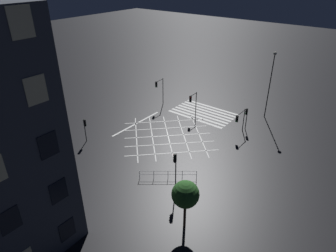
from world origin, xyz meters
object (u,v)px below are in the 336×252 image
traffic_light_se_cross (159,87)px  street_tree_near (185,195)px  street_lamp_east (30,121)px  street_lamp_west (271,75)px  traffic_light_sw_main (246,114)px  traffic_light_sw_cross (240,118)px  traffic_light_median_south (193,100)px  traffic_light_nw_main (175,165)px  traffic_light_ne_cross (85,126)px

traffic_light_se_cross → street_tree_near: 26.71m
traffic_light_se_cross → street_lamp_east: (-0.96, 22.45, 3.13)m
traffic_light_se_cross → street_lamp_west: bearing=113.6°
traffic_light_sw_main → traffic_light_sw_cross: size_ratio=0.97×
traffic_light_median_south → traffic_light_nw_main: size_ratio=0.88×
traffic_light_median_south → street_tree_near: (-11.76, 18.75, 0.86)m
traffic_light_sw_cross → traffic_light_nw_main: (-0.14, 14.94, 0.75)m
traffic_light_se_cross → traffic_light_median_south: traffic_light_se_cross is taller
traffic_light_se_cross → traffic_light_sw_cross: (-14.80, 0.72, -0.86)m
traffic_light_nw_main → street_lamp_west: (-0.67, -22.49, 3.52)m
street_lamp_west → street_tree_near: (-3.02, 25.97, -2.99)m
traffic_light_nw_main → street_tree_near: bearing=136.7°
traffic_light_nw_main → street_lamp_west: 22.78m
traffic_light_median_south → traffic_light_sw_main: size_ratio=1.22×
traffic_light_se_cross → street_tree_near: street_tree_near is taller
traffic_light_ne_cross → traffic_light_nw_main: 15.39m
traffic_light_se_cross → street_tree_near: size_ratio=0.92×
traffic_light_ne_cross → traffic_light_sw_cross: bearing=-47.0°
traffic_light_sw_cross → traffic_light_se_cross: bearing=-92.8°
traffic_light_median_south → traffic_light_sw_main: (-8.00, -1.69, -0.56)m
traffic_light_median_south → street_lamp_west: 11.98m
traffic_light_median_south → street_lamp_east: bearing=-15.0°
street_tree_near → traffic_light_ne_cross: bearing=-12.5°
traffic_light_se_cross → street_lamp_east: 22.69m
traffic_light_se_cross → traffic_light_ne_cross: size_ratio=1.43×
traffic_light_se_cross → traffic_light_nw_main: bearing=43.7°
traffic_light_sw_main → street_lamp_east: size_ratio=0.38×
traffic_light_sw_main → street_lamp_east: 27.82m
traffic_light_sw_cross → street_lamp_west: size_ratio=0.33×
traffic_light_ne_cross → street_lamp_east: bearing=-169.7°
street_lamp_west → street_lamp_east: bearing=63.4°
traffic_light_ne_cross → street_lamp_east: (-1.37, 7.55, 4.15)m
traffic_light_se_cross → traffic_light_nw_main: traffic_light_se_cross is taller
traffic_light_sw_main → street_tree_near: (-3.76, 20.43, 1.42)m
street_lamp_west → traffic_light_sw_main: bearing=82.4°
street_lamp_east → street_tree_near: 18.18m
street_lamp_east → street_tree_near: (-17.67, -3.31, -2.71)m
traffic_light_sw_cross → street_tree_near: (-3.83, 18.42, 1.28)m
traffic_light_sw_main → traffic_light_sw_cross: 2.02m
traffic_light_se_cross → traffic_light_ne_cross: 14.94m
street_lamp_east → traffic_light_median_south: bearing=-105.0°
traffic_light_sw_cross → street_lamp_west: 8.71m
traffic_light_sw_cross → street_tree_near: bearing=11.7°
traffic_light_sw_main → street_tree_near: bearing=100.4°
traffic_light_nw_main → street_lamp_east: size_ratio=0.53×
traffic_light_sw_cross → street_lamp_east: size_ratio=0.39×
traffic_light_median_south → traffic_light_nw_main: 17.27m
traffic_light_ne_cross → traffic_light_median_south: bearing=-26.6°
traffic_light_median_south → street_lamp_west: street_lamp_west is taller
traffic_light_ne_cross → traffic_light_nw_main: size_ratio=0.71×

